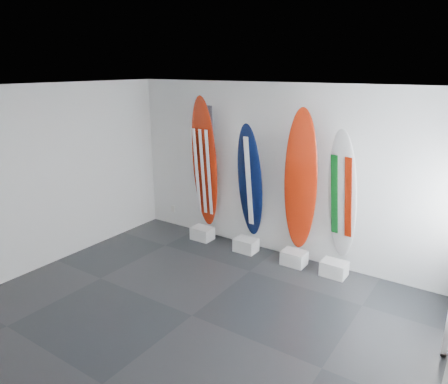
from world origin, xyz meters
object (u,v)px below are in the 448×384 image
Objects in this scene: surfboard_navy at (250,182)px; surfboard_usa at (205,163)px; surfboard_swiss at (301,182)px; surfboard_italy at (342,197)px.

surfboard_usa is at bearing 179.02° from surfboard_navy.
surfboard_navy is 0.97m from surfboard_swiss.
surfboard_italy is (1.66, 0.00, 0.02)m from surfboard_navy.
surfboard_usa reaches higher than surfboard_navy.
surfboard_italy is at bearing -0.98° from surfboard_navy.
surfboard_navy is 0.88× the size of surfboard_swiss.
surfboard_swiss is 1.11× the size of surfboard_italy.
surfboard_navy is at bearing -169.61° from surfboard_italy.
surfboard_usa is 2.66m from surfboard_italy.
surfboard_usa is 1.16× the size of surfboard_italy.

